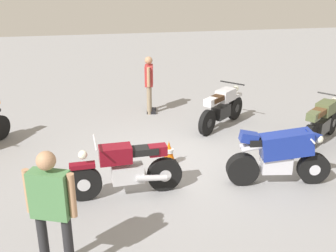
% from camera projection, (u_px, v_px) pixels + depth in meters
% --- Properties ---
extents(ground_plane, '(40.00, 40.00, 0.00)m').
position_uv_depth(ground_plane, '(175.00, 163.00, 8.46)').
color(ground_plane, gray).
extents(motorcycle_olive_vintage, '(1.64, 1.33, 1.07)m').
position_uv_depth(motorcycle_olive_vintage, '(321.00, 122.00, 9.38)').
color(motorcycle_olive_vintage, black).
rests_on(motorcycle_olive_vintage, ground).
extents(motorcycle_maroon_cruiser, '(2.09, 0.70, 1.09)m').
position_uv_depth(motorcycle_maroon_cruiser, '(125.00, 169.00, 7.07)').
color(motorcycle_maroon_cruiser, black).
rests_on(motorcycle_maroon_cruiser, ground).
extents(motorcycle_blue_sportbike, '(1.95, 0.71, 1.14)m').
position_uv_depth(motorcycle_blue_sportbike, '(280.00, 155.00, 7.45)').
color(motorcycle_blue_sportbike, black).
rests_on(motorcycle_blue_sportbike, ground).
extents(motorcycle_silver_cruiser, '(1.65, 1.47, 1.09)m').
position_uv_depth(motorcycle_silver_cruiser, '(222.00, 108.00, 10.31)').
color(motorcycle_silver_cruiser, black).
rests_on(motorcycle_silver_cruiser, ground).
extents(person_in_green_shirt, '(0.66, 0.46, 1.77)m').
position_uv_depth(person_in_green_shirt, '(51.00, 206.00, 5.00)').
color(person_in_green_shirt, '#262628').
rests_on(person_in_green_shirt, ground).
extents(person_in_red_shirt, '(0.38, 0.64, 1.62)m').
position_uv_depth(person_in_red_shirt, '(149.00, 81.00, 11.27)').
color(person_in_red_shirt, gray).
rests_on(person_in_red_shirt, ground).
extents(traffic_cone, '(0.36, 0.36, 0.53)m').
position_uv_depth(traffic_cone, '(169.00, 153.00, 8.31)').
color(traffic_cone, black).
rests_on(traffic_cone, ground).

